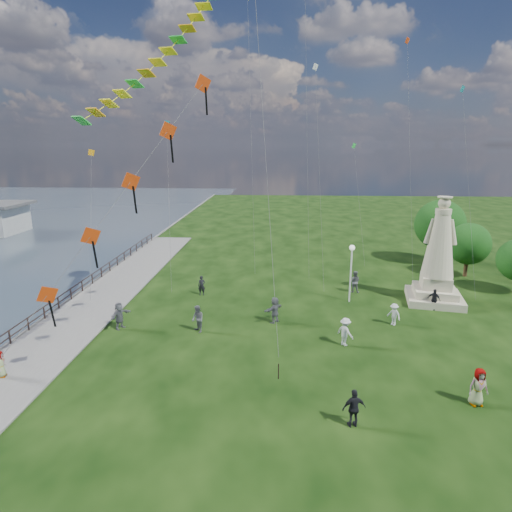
# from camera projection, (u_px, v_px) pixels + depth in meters

# --- Properties ---
(waterfront) EXTENTS (200.00, 200.00, 1.51)m
(waterfront) POSITION_uv_depth(u_px,v_px,m) (52.00, 327.00, 29.65)
(waterfront) COLOR #323E4C
(waterfront) RESTS_ON ground
(statue) EXTENTS (4.84, 4.84, 8.42)m
(statue) POSITION_uv_depth(u_px,v_px,m) (438.00, 263.00, 33.48)
(statue) COLOR beige
(statue) RESTS_ON ground
(lamppost) EXTENTS (0.43, 0.43, 4.67)m
(lamppost) POSITION_uv_depth(u_px,v_px,m) (351.00, 261.00, 33.41)
(lamppost) COLOR silver
(lamppost) RESTS_ON ground
(tree_row) EXTENTS (7.71, 13.68, 6.72)m
(tree_row) POSITION_uv_depth(u_px,v_px,m) (460.00, 235.00, 41.73)
(tree_row) COLOR #382314
(tree_row) RESTS_ON ground
(person_1) EXTENTS (0.99, 1.06, 1.86)m
(person_1) POSITION_uv_depth(u_px,v_px,m) (198.00, 319.00, 28.46)
(person_1) COLOR #595960
(person_1) RESTS_ON ground
(person_2) EXTENTS (1.24, 1.26, 1.81)m
(person_2) POSITION_uv_depth(u_px,v_px,m) (345.00, 332.00, 26.59)
(person_2) COLOR silver
(person_2) RESTS_ON ground
(person_3) EXTENTS (1.15, 0.76, 1.81)m
(person_3) POSITION_uv_depth(u_px,v_px,m) (354.00, 408.00, 18.86)
(person_3) COLOR black
(person_3) RESTS_ON ground
(person_4) EXTENTS (0.99, 0.67, 1.90)m
(person_4) POSITION_uv_depth(u_px,v_px,m) (478.00, 387.00, 20.44)
(person_4) COLOR #595960
(person_4) RESTS_ON ground
(person_5) EXTENTS (1.43, 1.91, 1.89)m
(person_5) POSITION_uv_depth(u_px,v_px,m) (119.00, 316.00, 29.00)
(person_5) COLOR #595960
(person_5) RESTS_ON ground
(person_6) EXTENTS (0.63, 0.44, 1.65)m
(person_6) POSITION_uv_depth(u_px,v_px,m) (202.00, 286.00, 35.58)
(person_6) COLOR black
(person_6) RESTS_ON ground
(person_7) EXTENTS (1.03, 0.79, 1.87)m
(person_7) POSITION_uv_depth(u_px,v_px,m) (355.00, 282.00, 36.26)
(person_7) COLOR #595960
(person_7) RESTS_ON ground
(person_8) EXTENTS (1.06, 1.11, 1.57)m
(person_8) POSITION_uv_depth(u_px,v_px,m) (394.00, 314.00, 29.64)
(person_8) COLOR silver
(person_8) RESTS_ON ground
(person_9) EXTENTS (1.06, 0.99, 1.64)m
(person_9) POSITION_uv_depth(u_px,v_px,m) (434.00, 299.00, 32.39)
(person_9) COLOR black
(person_9) RESTS_ON ground
(person_10) EXTENTS (0.61, 0.81, 1.49)m
(person_10) POSITION_uv_depth(u_px,v_px,m) (1.00, 366.00, 22.82)
(person_10) COLOR #595960
(person_10) RESTS_ON ground
(person_11) EXTENTS (1.69, 1.82, 1.88)m
(person_11) POSITION_uv_depth(u_px,v_px,m) (275.00, 310.00, 30.02)
(person_11) COLOR #595960
(person_11) RESTS_ON ground
(red_kite_train) EXTENTS (9.96, 9.35, 16.03)m
(red_kite_train) POSITION_uv_depth(u_px,v_px,m) (127.00, 190.00, 22.45)
(red_kite_train) COLOR black
(red_kite_train) RESTS_ON ground
(small_kites) EXTENTS (32.26, 16.72, 29.39)m
(small_kites) POSITION_uv_depth(u_px,v_px,m) (300.00, 112.00, 38.55)
(small_kites) COLOR #167784
(small_kites) RESTS_ON ground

